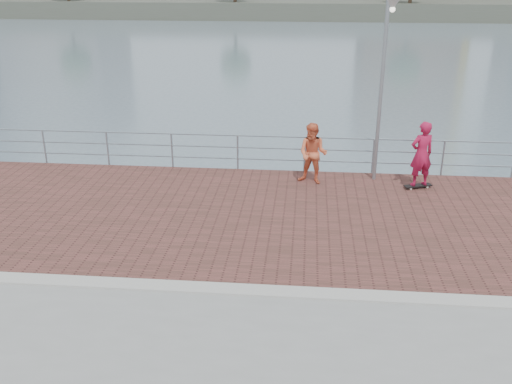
# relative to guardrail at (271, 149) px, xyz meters

# --- Properties ---
(water) EXTENTS (400.00, 400.00, 0.00)m
(water) POSITION_rel_guardrail_xyz_m (-0.00, -7.00, -2.69)
(water) COLOR slate
(water) RESTS_ON ground
(brick_lane) EXTENTS (40.00, 6.80, 0.02)m
(brick_lane) POSITION_rel_guardrail_xyz_m (-0.00, -3.40, -0.68)
(brick_lane) COLOR brown
(brick_lane) RESTS_ON seawall
(curb) EXTENTS (40.00, 0.40, 0.06)m
(curb) POSITION_rel_guardrail_xyz_m (-0.00, -7.00, -0.66)
(curb) COLOR #B7B5AD
(curb) RESTS_ON seawall
(guardrail) EXTENTS (39.06, 0.06, 1.13)m
(guardrail) POSITION_rel_guardrail_xyz_m (0.00, 0.00, 0.00)
(guardrail) COLOR #8C9EA8
(guardrail) RESTS_ON brick_lane
(street_lamp) EXTENTS (0.40, 1.16, 5.47)m
(street_lamp) POSITION_rel_guardrail_xyz_m (3.09, -0.90, 3.19)
(street_lamp) COLOR gray
(street_lamp) RESTS_ON brick_lane
(skateboard) EXTENTS (0.83, 0.47, 0.09)m
(skateboard) POSITION_rel_guardrail_xyz_m (4.27, -1.13, -0.60)
(skateboard) COLOR black
(skateboard) RESTS_ON brick_lane
(skateboarder) EXTENTS (0.79, 0.65, 1.86)m
(skateboarder) POSITION_rel_guardrail_xyz_m (4.27, -1.13, 0.34)
(skateboarder) COLOR #B31741
(skateboarder) RESTS_ON skateboard
(bystander) EXTENTS (1.02, 0.90, 1.77)m
(bystander) POSITION_rel_guardrail_xyz_m (1.26, -0.97, 0.21)
(bystander) COLOR #EE7046
(bystander) RESTS_ON brick_lane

